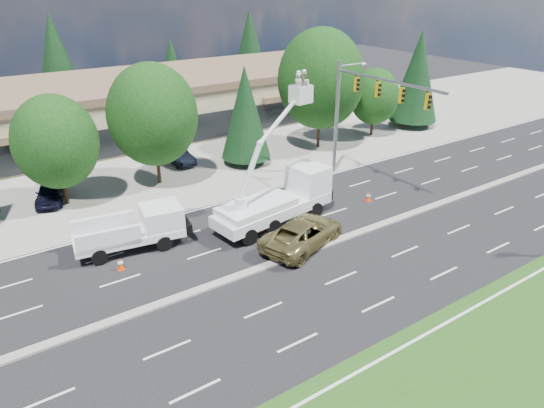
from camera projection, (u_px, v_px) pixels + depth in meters
ground at (305, 253)px, 28.57m from camera, size 140.00×140.00×0.00m
concrete_apron at (170, 158)px, 43.61m from camera, size 140.00×22.00×0.01m
grass_verge at (509, 396)px, 18.80m from camera, size 140.00×10.00×0.01m
road_median at (305, 252)px, 28.55m from camera, size 120.00×0.55×0.12m
strip_mall at (129, 104)px, 49.91m from camera, size 50.40×15.40×5.50m
tree_front_c at (56, 142)px, 32.86m from camera, size 5.66×5.66×7.85m
tree_front_d at (153, 115)px, 36.03m from camera, size 6.70×6.70×9.30m
tree_front_e at (245, 113)px, 40.47m from camera, size 4.23×4.23×8.35m
tree_front_f at (321, 79)px, 43.69m from camera, size 7.86×7.86×10.91m
tree_front_g at (374, 97)px, 48.25m from camera, size 4.85×4.85×6.73m
tree_front_h at (417, 76)px, 50.68m from camera, size 5.05×5.05×9.95m
tree_back_b at (57, 60)px, 55.55m from camera, size 5.75×5.75×11.33m
tree_back_c at (172, 66)px, 63.43m from camera, size 3.93×3.93×7.74m
tree_back_d at (250, 46)px, 68.76m from camera, size 5.50×5.50×10.85m
signal_mast at (357, 105)px, 36.35m from camera, size 2.76×10.16×9.00m
utility_pickup at (137, 232)px, 28.78m from camera, size 6.56×3.24×2.41m
bucket_truck at (282, 192)px, 31.60m from camera, size 8.73×3.66×9.66m
traffic_cone_a at (120, 264)px, 26.82m from camera, size 0.40×0.40×0.70m
traffic_cone_b at (251, 230)px, 30.40m from camera, size 0.40×0.40×0.70m
traffic_cone_c at (260, 227)px, 30.82m from camera, size 0.40×0.40×0.70m
traffic_cone_d at (368, 197)px, 35.05m from camera, size 0.40×0.40×0.70m
minivan at (303, 233)px, 29.04m from camera, size 6.55×4.52×1.66m
parked_car_west at (51, 192)px, 34.82m from camera, size 3.14×4.78×1.51m
parked_car_east at (177, 155)px, 42.06m from camera, size 1.81×4.40×1.42m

